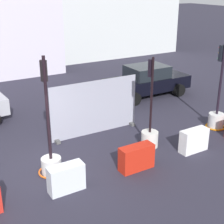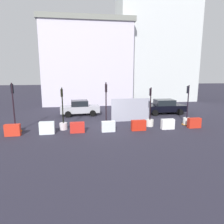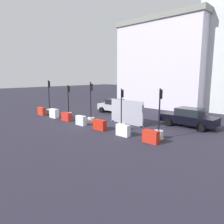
% 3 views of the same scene
% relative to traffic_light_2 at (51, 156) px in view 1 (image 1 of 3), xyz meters
% --- Properties ---
extents(ground_plane, '(120.00, 120.00, 0.00)m').
position_rel_traffic_light_2_xyz_m(ground_plane, '(0.10, -0.04, -0.57)').
color(ground_plane, '#282634').
extents(traffic_light_2, '(0.83, 0.83, 3.62)m').
position_rel_traffic_light_2_xyz_m(traffic_light_2, '(0.00, 0.00, 0.00)').
color(traffic_light_2, silver).
rests_on(traffic_light_2, ground_plane).
extents(traffic_light_3, '(0.60, 0.60, 3.20)m').
position_rel_traffic_light_2_xyz_m(traffic_light_3, '(3.62, -0.07, -0.02)').
color(traffic_light_3, silver).
rests_on(traffic_light_3, ground_plane).
extents(traffic_light_4, '(0.78, 0.78, 3.34)m').
position_rel_traffic_light_2_xyz_m(traffic_light_4, '(6.89, -0.04, -0.02)').
color(traffic_light_4, silver).
rests_on(traffic_light_4, ground_plane).
extents(construction_barrier_3, '(1.02, 0.42, 0.80)m').
position_rel_traffic_light_2_xyz_m(construction_barrier_3, '(0.02, -1.13, -0.18)').
color(construction_barrier_3, silver).
rests_on(construction_barrier_3, ground_plane).
extents(construction_barrier_4, '(1.12, 0.44, 0.79)m').
position_rel_traffic_light_2_xyz_m(construction_barrier_4, '(2.36, -1.13, -0.18)').
color(construction_barrier_4, red).
rests_on(construction_barrier_4, ground_plane).
extents(construction_barrier_5, '(1.03, 0.41, 0.80)m').
position_rel_traffic_light_2_xyz_m(construction_barrier_5, '(4.72, -1.12, -0.17)').
color(construction_barrier_5, white).
rests_on(construction_barrier_5, ground_plane).
extents(car_black_sedan, '(4.35, 2.16, 1.54)m').
position_rel_traffic_light_2_xyz_m(car_black_sedan, '(6.84, 4.66, 0.19)').
color(car_black_sedan, black).
rests_on(car_black_sedan, ground_plane).
extents(site_fence_panel, '(3.57, 0.50, 2.08)m').
position_rel_traffic_light_2_xyz_m(site_fence_panel, '(2.49, 1.90, 0.41)').
color(site_fence_panel, '#999BAC').
rests_on(site_fence_panel, ground_plane).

